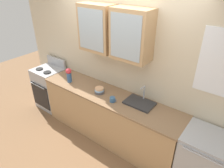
% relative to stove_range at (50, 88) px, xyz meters
% --- Properties ---
extents(ground_plane, '(10.00, 10.00, 0.00)m').
position_rel_stove_range_xyz_m(ground_plane, '(1.63, 0.00, -0.46)').
color(ground_plane, brown).
extents(back_wall_unit, '(4.67, 0.43, 2.51)m').
position_rel_stove_range_xyz_m(back_wall_unit, '(1.64, 0.31, 0.92)').
color(back_wall_unit, beige).
rests_on(back_wall_unit, ground_plane).
extents(counter, '(2.62, 0.61, 0.90)m').
position_rel_stove_range_xyz_m(counter, '(1.63, 0.00, -0.01)').
color(counter, tan).
rests_on(counter, ground_plane).
extents(stove_range, '(0.58, 0.58, 1.08)m').
position_rel_stove_range_xyz_m(stove_range, '(0.00, 0.00, 0.00)').
color(stove_range, '#ADAFB5').
rests_on(stove_range, ground_plane).
extents(sink_faucet, '(0.45, 0.31, 0.28)m').
position_rel_stove_range_xyz_m(sink_faucet, '(2.17, 0.10, 0.46)').
color(sink_faucet, '#2D2D30').
rests_on(sink_faucet, counter).
extents(bowl_stack, '(0.17, 0.17, 0.10)m').
position_rel_stove_range_xyz_m(bowl_stack, '(1.47, -0.04, 0.49)').
color(bowl_stack, '#4C4C54').
rests_on(bowl_stack, counter).
extents(vase, '(0.11, 0.11, 0.27)m').
position_rel_stove_range_xyz_m(vase, '(0.78, -0.08, 0.59)').
color(vase, '#33598C').
rests_on(vase, counter).
extents(cup_near_sink, '(0.12, 0.09, 0.08)m').
position_rel_stove_range_xyz_m(cup_near_sink, '(1.80, -0.12, 0.48)').
color(cup_near_sink, '#38608C').
rests_on(cup_near_sink, counter).
extents(dishwasher, '(0.63, 0.59, 0.90)m').
position_rel_stove_range_xyz_m(dishwasher, '(3.25, -0.00, -0.01)').
color(dishwasher, '#ADAFB5').
rests_on(dishwasher, ground_plane).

